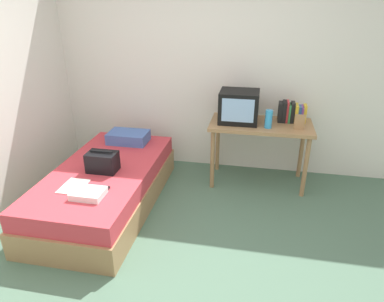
{
  "coord_description": "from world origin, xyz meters",
  "views": [
    {
      "loc": [
        0.58,
        -2.24,
        2.08
      ],
      "look_at": [
        -0.06,
        1.02,
        0.59
      ],
      "focal_mm": 32.08,
      "sensor_mm": 36.0,
      "label": 1
    }
  ],
  "objects": [
    {
      "name": "handbag",
      "position": [
        -0.92,
        0.66,
        0.56
      ],
      "size": [
        0.3,
        0.2,
        0.23
      ],
      "color": "black",
      "rests_on": "bed"
    },
    {
      "name": "magazine",
      "position": [
        -1.06,
        0.3,
        0.46
      ],
      "size": [
        0.21,
        0.29,
        0.01
      ],
      "primitive_type": "cube",
      "color": "white",
      "rests_on": "bed"
    },
    {
      "name": "tv",
      "position": [
        0.38,
        1.58,
        0.94
      ],
      "size": [
        0.44,
        0.39,
        0.36
      ],
      "color": "black",
      "rests_on": "desk"
    },
    {
      "name": "water_bottle",
      "position": [
        0.71,
        1.43,
        0.86
      ],
      "size": [
        0.08,
        0.08,
        0.2
      ],
      "primitive_type": "cylinder",
      "color": "#3399DB",
      "rests_on": "desk"
    },
    {
      "name": "picture_frame",
      "position": [
        1.04,
        1.45,
        0.85
      ],
      "size": [
        0.11,
        0.02,
        0.17
      ],
      "primitive_type": "cube",
      "color": "#9E754C",
      "rests_on": "desk"
    },
    {
      "name": "remote_dark",
      "position": [
        -0.73,
        0.26,
        0.47
      ],
      "size": [
        0.04,
        0.16,
        0.02
      ],
      "primitive_type": "cube",
      "color": "black",
      "rests_on": "bed"
    },
    {
      "name": "pillow",
      "position": [
        -0.94,
        1.44,
        0.52
      ],
      "size": [
        0.47,
        0.31,
        0.13
      ],
      "primitive_type": "cube",
      "color": "#4766AD",
      "rests_on": "bed"
    },
    {
      "name": "bed",
      "position": [
        -0.95,
        0.73,
        0.22
      ],
      "size": [
        1.0,
        2.0,
        0.45
      ],
      "color": "#9E754C",
      "rests_on": "ground"
    },
    {
      "name": "folded_towel",
      "position": [
        -0.84,
        0.17,
        0.48
      ],
      "size": [
        0.28,
        0.22,
        0.06
      ],
      "primitive_type": "cube",
      "color": "white",
      "rests_on": "bed"
    },
    {
      "name": "remote_silver",
      "position": [
        -1.11,
        0.95,
        0.47
      ],
      "size": [
        0.04,
        0.14,
        0.02
      ],
      "primitive_type": "cube",
      "color": "#B7B7BC",
      "rests_on": "bed"
    },
    {
      "name": "desk",
      "position": [
        0.64,
        1.57,
        0.66
      ],
      "size": [
        1.16,
        0.6,
        0.76
      ],
      "color": "#9E754C",
      "rests_on": "ground"
    },
    {
      "name": "ground_plane",
      "position": [
        0.0,
        0.0,
        0.0
      ],
      "size": [
        8.0,
        8.0,
        0.0
      ],
      "primitive_type": "plane",
      "color": "#4C6B56"
    },
    {
      "name": "wall_back",
      "position": [
        0.0,
        2.0,
        1.3
      ],
      "size": [
        5.2,
        0.1,
        2.6
      ],
      "primitive_type": "cube",
      "color": "silver",
      "rests_on": "ground"
    },
    {
      "name": "book_row",
      "position": [
        0.97,
        1.69,
        0.87
      ],
      "size": [
        0.31,
        0.17,
        0.24
      ],
      "color": "black",
      "rests_on": "desk"
    }
  ]
}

